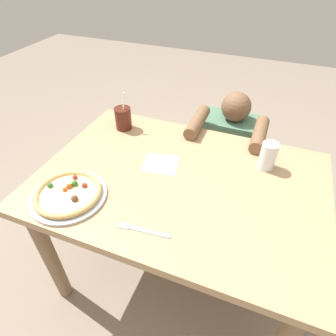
{
  "coord_description": "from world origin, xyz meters",
  "views": [
    {
      "loc": [
        0.29,
        -0.88,
        1.59
      ],
      "look_at": [
        -0.06,
        0.02,
        0.78
      ],
      "focal_mm": 30.34,
      "sensor_mm": 36.0,
      "label": 1
    }
  ],
  "objects_px": {
    "diner_seated": "(227,160)",
    "pizza_near": "(68,194)",
    "drink_cup_colored": "(123,118)",
    "water_cup_clear": "(268,156)",
    "fork": "(141,230)"
  },
  "relations": [
    {
      "from": "pizza_near",
      "to": "drink_cup_colored",
      "type": "relative_size",
      "value": 1.47
    },
    {
      "from": "fork",
      "to": "diner_seated",
      "type": "height_order",
      "value": "diner_seated"
    },
    {
      "from": "water_cup_clear",
      "to": "diner_seated",
      "type": "bearing_deg",
      "value": 117.46
    },
    {
      "from": "fork",
      "to": "diner_seated",
      "type": "distance_m",
      "value": 1.05
    },
    {
      "from": "diner_seated",
      "to": "pizza_near",
      "type": "bearing_deg",
      "value": -118.3
    },
    {
      "from": "fork",
      "to": "drink_cup_colored",
      "type": "bearing_deg",
      "value": 123.01
    },
    {
      "from": "pizza_near",
      "to": "diner_seated",
      "type": "distance_m",
      "value": 1.12
    },
    {
      "from": "drink_cup_colored",
      "to": "water_cup_clear",
      "type": "bearing_deg",
      "value": -4.72
    },
    {
      "from": "drink_cup_colored",
      "to": "water_cup_clear",
      "type": "distance_m",
      "value": 0.77
    },
    {
      "from": "drink_cup_colored",
      "to": "water_cup_clear",
      "type": "height_order",
      "value": "drink_cup_colored"
    },
    {
      "from": "drink_cup_colored",
      "to": "fork",
      "type": "relative_size",
      "value": 1.04
    },
    {
      "from": "pizza_near",
      "to": "diner_seated",
      "type": "xyz_separation_m",
      "value": [
        0.5,
        0.93,
        -0.37
      ]
    },
    {
      "from": "water_cup_clear",
      "to": "pizza_near",
      "type": "bearing_deg",
      "value": -145.9
    },
    {
      "from": "drink_cup_colored",
      "to": "pizza_near",
      "type": "bearing_deg",
      "value": -85.74
    },
    {
      "from": "pizza_near",
      "to": "water_cup_clear",
      "type": "distance_m",
      "value": 0.88
    }
  ]
}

